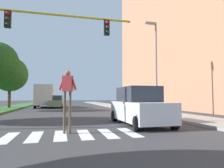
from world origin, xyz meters
TOP-DOWN VIEW (x-y plane):
  - ground_plane at (0.00, 30.00)m, footprint 140.00×140.00m
  - crosswalk at (0.00, 8.46)m, footprint 4.95×2.20m
  - median_strip at (-6.82, 28.00)m, footprint 3.09×64.00m
  - tree_distant at (-6.80, 28.33)m, footprint 4.37×4.37m
  - apartment_block_right at (19.42, 22.00)m, footprint 14.74×39.10m
  - sidewalk_right at (7.59, 28.00)m, footprint 3.00×64.00m
  - traffic_light_gantry at (-3.00, 10.83)m, footprint 8.80×0.30m
  - street_lamp_right at (7.00, 15.70)m, footprint 1.02×0.24m
  - pedestrian_performer at (-0.21, 8.78)m, footprint 0.73×0.36m
  - suv_crossing at (3.52, 10.57)m, footprint 2.00×4.62m
  - sedan_midblock at (-1.06, 29.07)m, footprint 2.15×4.22m
  - truck_box_delivery at (-2.74, 30.73)m, footprint 2.40×6.20m

SIDE VIEW (x-z plane):
  - ground_plane at x=0.00m, z-range 0.00..0.00m
  - crosswalk at x=0.00m, z-range 0.00..0.01m
  - median_strip at x=-6.82m, z-range 0.00..0.15m
  - sidewalk_right at x=7.59m, z-range 0.00..0.15m
  - sedan_midblock at x=-1.06m, z-range -0.06..1.61m
  - suv_crossing at x=3.52m, z-range -0.05..1.92m
  - truck_box_delivery at x=-2.74m, z-range 0.08..3.18m
  - pedestrian_performer at x=-0.21m, z-range 0.42..2.91m
  - tree_distant at x=-6.80m, z-range 1.14..7.53m
  - traffic_light_gantry at x=-3.00m, z-range 1.36..7.36m
  - street_lamp_right at x=7.00m, z-range 0.84..8.34m
  - apartment_block_right at x=19.42m, z-range 0.00..23.04m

